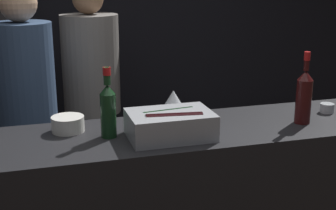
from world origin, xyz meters
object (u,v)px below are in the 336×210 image
Objects in this scene: wine_glass at (173,99)px; person_grey_polo at (92,89)px; person_in_hoodie at (27,111)px; person_blond_tee at (1,70)px; red_wine_bottle_tall at (304,95)px; bowl_white at (68,124)px; red_wine_bottle_burgundy at (108,108)px; ice_bin_with_bottles at (170,124)px; candle_votive at (327,108)px.

person_grey_polo is at bearing 105.39° from wine_glass.
person_in_hoodie is 0.65m from person_grey_polo.
person_blond_tee is (-0.88, 1.17, -0.04)m from wine_glass.
red_wine_bottle_tall is at bearing -21.12° from wine_glass.
person_grey_polo is (0.25, 1.08, -0.11)m from bowl_white.
red_wine_bottle_burgundy is 0.20× the size of person_in_hoodie.
wine_glass is at bearing 70.29° from ice_bin_with_bottles.
person_blond_tee is at bearing 136.60° from red_wine_bottle_tall.
person_in_hoodie reaches higher than bowl_white.
bowl_white is 1.36m from candle_votive.
person_in_hoodie is at bearing 107.91° from bowl_white.
red_wine_bottle_burgundy is at bearing 176.09° from red_wine_bottle_tall.
bowl_white is 0.08× the size of person_blond_tee.
candle_votive is (0.92, 0.14, -0.04)m from ice_bin_with_bottles.
person_in_hoodie is at bearing 100.54° from person_blond_tee.
person_blond_tee is at bearing -124.45° from person_grey_polo.
red_wine_bottle_tall is 1.57m from person_grey_polo.
red_wine_bottle_burgundy is 0.96m from red_wine_bottle_tall.
bowl_white is at bearing 170.26° from red_wine_bottle_tall.
ice_bin_with_bottles is 1.63m from person_blond_tee.
person_blond_tee is at bearing 143.10° from candle_votive.
person_grey_polo is (-0.20, 1.29, -0.13)m from ice_bin_with_bottles.
bowl_white is 0.54m from wine_glass.
wine_glass reaches higher than candle_votive.
wine_glass is 0.47× the size of red_wine_bottle_burgundy.
person_grey_polo reaches higher than bowl_white.
person_in_hoodie is at bearing 156.68° from candle_votive.
person_in_hoodie is (-1.55, 0.67, -0.08)m from candle_votive.
person_blond_tee is (-0.79, 1.43, 0.01)m from ice_bin_with_bottles.
person_blond_tee reaches higher than person_in_hoodie.
red_wine_bottle_burgundy reaches higher than wine_glass.
bowl_white is at bearing 143.30° from red_wine_bottle_burgundy.
person_blond_tee is (-1.49, 1.41, -0.07)m from red_wine_bottle_tall.
person_in_hoodie is at bearing 142.46° from wine_glass.
wine_glass is 1.47m from person_blond_tee.
wine_glass is at bearing 123.01° from person_blond_tee.
ice_bin_with_bottles is 1.03m from person_in_hoodie.
wine_glass reaches higher than bowl_white.
candle_votive is 0.21× the size of red_wine_bottle_tall.
red_wine_bottle_tall is 0.19× the size of person_blond_tee.
candle_votive is 0.28m from red_wine_bottle_tall.
person_grey_polo is (0.60, -0.14, -0.14)m from person_blond_tee.
person_blond_tee is (-0.16, 0.62, 0.13)m from person_in_hoodie.
person_in_hoodie is 1.00× the size of person_grey_polo.
person_blond_tee reaches higher than red_wine_bottle_tall.
ice_bin_with_bottles is at bearing -17.35° from red_wine_bottle_burgundy.
candle_votive is 1.19m from red_wine_bottle_burgundy.
person_grey_polo is at bearing 124.98° from red_wine_bottle_tall.
candle_votive is at bearing -7.75° from wine_glass.
wine_glass is at bearing 24.98° from red_wine_bottle_burgundy.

